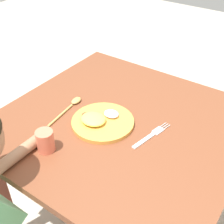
{
  "coord_description": "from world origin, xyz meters",
  "views": [
    {
      "loc": [
        0.55,
        -0.85,
        1.55
      ],
      "look_at": [
        -0.06,
        0.01,
        0.76
      ],
      "focal_mm": 47.96,
      "sensor_mm": 36.0,
      "label": 1
    }
  ],
  "objects": [
    {
      "name": "fork",
      "position": [
        0.15,
        -0.01,
        0.74
      ],
      "size": [
        0.06,
        0.22,
        0.01
      ],
      "rotation": [
        0.0,
        0.0,
        1.37
      ],
      "color": "silver",
      "rests_on": "dining_table"
    },
    {
      "name": "drinking_cup",
      "position": [
        -0.14,
        -0.31,
        0.78
      ],
      "size": [
        0.07,
        0.07,
        0.09
      ],
      "primitive_type": "cylinder",
      "color": "#EB7052",
      "rests_on": "dining_table"
    },
    {
      "name": "plate",
      "position": [
        -0.06,
        -0.06,
        0.75
      ],
      "size": [
        0.27,
        0.27,
        0.05
      ],
      "color": "gold",
      "rests_on": "dining_table"
    },
    {
      "name": "spoon",
      "position": [
        -0.25,
        -0.04,
        0.75
      ],
      "size": [
        0.05,
        0.24,
        0.02
      ],
      "rotation": [
        0.0,
        0.0,
        1.68
      ],
      "color": "tan",
      "rests_on": "dining_table"
    },
    {
      "name": "ground_plane",
      "position": [
        0.0,
        0.0,
        0.0
      ],
      "size": [
        8.0,
        8.0,
        0.0
      ],
      "primitive_type": "plane",
      "color": "#B6AC9A"
    },
    {
      "name": "dining_table",
      "position": [
        0.0,
        0.0,
        0.65
      ],
      "size": [
        1.02,
        0.99,
        0.74
      ],
      "color": "brown",
      "rests_on": "ground_plane"
    }
  ]
}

